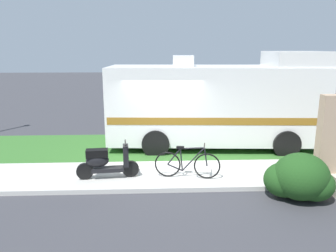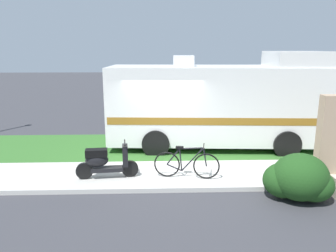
{
  "view_description": "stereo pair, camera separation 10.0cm",
  "coord_description": "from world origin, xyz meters",
  "px_view_note": "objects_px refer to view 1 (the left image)",
  "views": [
    {
      "loc": [
        -0.29,
        -9.61,
        3.46
      ],
      "look_at": [
        0.16,
        0.3,
        1.1
      ],
      "focal_mm": 34.9,
      "sensor_mm": 36.0,
      "label": 1
    },
    {
      "loc": [
        -0.19,
        -9.62,
        3.46
      ],
      "look_at": [
        0.16,
        0.3,
        1.1
      ],
      "focal_mm": 34.9,
      "sensor_mm": 36.0,
      "label": 2
    }
  ],
  "objects_px": {
    "scooter": "(105,162)",
    "bottle_green": "(319,167)",
    "bottle_spare": "(329,162)",
    "motorhome_rv": "(217,103)",
    "pickup_truck_near": "(211,103)",
    "bicycle": "(187,164)"
  },
  "relations": [
    {
      "from": "scooter",
      "to": "bicycle",
      "type": "relative_size",
      "value": 0.95
    },
    {
      "from": "pickup_truck_near",
      "to": "bicycle",
      "type": "bearing_deg",
      "value": -104.48
    },
    {
      "from": "scooter",
      "to": "bottle_spare",
      "type": "bearing_deg",
      "value": 5.81
    },
    {
      "from": "motorhome_rv",
      "to": "pickup_truck_near",
      "type": "relative_size",
      "value": 1.37
    },
    {
      "from": "bicycle",
      "to": "pickup_truck_near",
      "type": "xyz_separation_m",
      "value": [
        1.83,
        7.1,
        0.45
      ]
    },
    {
      "from": "bottle_green",
      "to": "bottle_spare",
      "type": "distance_m",
      "value": 0.58
    },
    {
      "from": "bicycle",
      "to": "pickup_truck_near",
      "type": "bearing_deg",
      "value": 75.52
    },
    {
      "from": "pickup_truck_near",
      "to": "bottle_green",
      "type": "distance_m",
      "value": 7.05
    },
    {
      "from": "scooter",
      "to": "pickup_truck_near",
      "type": "height_order",
      "value": "pickup_truck_near"
    },
    {
      "from": "scooter",
      "to": "pickup_truck_near",
      "type": "xyz_separation_m",
      "value": [
        3.98,
        7.03,
        0.38
      ]
    },
    {
      "from": "scooter",
      "to": "pickup_truck_near",
      "type": "relative_size",
      "value": 0.3
    },
    {
      "from": "motorhome_rv",
      "to": "pickup_truck_near",
      "type": "xyz_separation_m",
      "value": [
        0.48,
        3.98,
        -0.64
      ]
    },
    {
      "from": "bicycle",
      "to": "bottle_spare",
      "type": "relative_size",
      "value": 5.73
    },
    {
      "from": "bottle_green",
      "to": "motorhome_rv",
      "type": "bearing_deg",
      "value": 131.14
    },
    {
      "from": "scooter",
      "to": "bicycle",
      "type": "height_order",
      "value": "scooter"
    },
    {
      "from": "scooter",
      "to": "bottle_spare",
      "type": "distance_m",
      "value": 6.42
    },
    {
      "from": "motorhome_rv",
      "to": "bottle_spare",
      "type": "xyz_separation_m",
      "value": [
        2.87,
        -2.4,
        -1.35
      ]
    },
    {
      "from": "motorhome_rv",
      "to": "bottle_green",
      "type": "xyz_separation_m",
      "value": [
        2.41,
        -2.75,
        -1.38
      ]
    },
    {
      "from": "scooter",
      "to": "bottle_green",
      "type": "height_order",
      "value": "scooter"
    },
    {
      "from": "bottle_green",
      "to": "bottle_spare",
      "type": "xyz_separation_m",
      "value": [
        0.46,
        0.36,
        0.02
      ]
    },
    {
      "from": "scooter",
      "to": "motorhome_rv",
      "type": "bearing_deg",
      "value": 40.98
    },
    {
      "from": "motorhome_rv",
      "to": "bicycle",
      "type": "relative_size",
      "value": 4.3
    }
  ]
}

